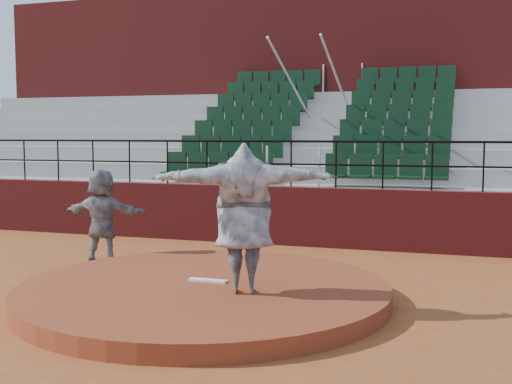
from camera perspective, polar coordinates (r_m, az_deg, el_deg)
ground at (r=9.70m, az=-4.64°, el=-9.56°), size 90.00×90.00×0.00m
pitchers_mound at (r=9.67m, az=-4.64°, el=-8.84°), size 5.50×5.50×0.25m
pitching_rubber at (r=9.77m, az=-4.31°, el=-7.85°), size 0.60×0.15×0.03m
boundary_wall at (r=14.24m, az=3.12°, el=-2.13°), size 24.00×0.30×1.30m
wall_railing at (r=14.13m, az=3.14°, el=3.42°), size 24.04×0.05×1.03m
seating_deck at (r=17.71m, az=6.17°, el=1.83°), size 24.00×5.97×4.63m
press_box_facade at (r=21.58m, az=8.41°, el=8.03°), size 24.00×3.00×7.10m
pitcher at (r=8.94m, az=-1.10°, el=-2.33°), size 2.66×1.51×2.09m
fielder at (r=12.56m, az=-13.51°, el=-2.08°), size 1.70×0.60×1.81m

